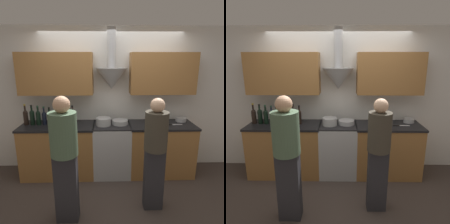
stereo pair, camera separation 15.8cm
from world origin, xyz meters
TOP-DOWN VIEW (x-y plane):
  - ground_plane at (0.00, 0.00)m, footprint 12.00×12.00m
  - wall_back at (-0.02, 0.62)m, footprint 8.40×0.54m
  - counter_left at (-0.94, 0.35)m, footprint 1.27×0.62m
  - counter_right at (0.88, 0.35)m, footprint 1.14×0.62m
  - stove_range at (0.00, 0.35)m, footprint 0.64×0.60m
  - wine_bottle_0 at (-1.49, 0.39)m, footprint 0.08×0.08m
  - wine_bottle_1 at (-1.38, 0.39)m, footprint 0.08×0.08m
  - wine_bottle_2 at (-1.27, 0.37)m, footprint 0.08×0.08m
  - wine_bottle_3 at (-1.17, 0.39)m, footprint 0.07×0.07m
  - wine_bottle_4 at (-1.08, 0.38)m, footprint 0.08×0.08m
  - wine_bottle_5 at (-0.98, 0.39)m, footprint 0.08×0.08m
  - wine_bottle_6 at (-0.89, 0.38)m, footprint 0.07×0.07m
  - wine_bottle_7 at (-0.78, 0.37)m, footprint 0.08×0.08m
  - wine_bottle_8 at (-0.68, 0.37)m, footprint 0.07×0.07m
  - stock_pot at (-0.14, 0.32)m, footprint 0.25×0.25m
  - mixing_bowl at (0.14, 0.36)m, footprint 0.27×0.27m
  - orange_fruit at (0.76, 0.27)m, footprint 0.08×0.08m
  - saucepan at (1.27, 0.50)m, footprint 0.19×0.19m
  - chefs_knife at (1.09, 0.30)m, footprint 0.28×0.04m
  - person_foreground_left at (-0.60, -0.75)m, footprint 0.33×0.33m
  - person_foreground_right at (0.54, -0.56)m, footprint 0.30×0.30m

SIDE VIEW (x-z plane):
  - ground_plane at x=0.00m, z-range 0.00..0.00m
  - counter_left at x=-0.94m, z-range 0.00..0.94m
  - counter_right at x=0.88m, z-range 0.00..0.94m
  - stove_range at x=0.00m, z-range 0.00..0.94m
  - person_foreground_right at x=0.54m, z-range 0.09..1.66m
  - person_foreground_left at x=-0.60m, z-range 0.09..1.72m
  - chefs_knife at x=1.09m, z-range 0.93..0.94m
  - saucepan at x=1.27m, z-range 0.93..1.01m
  - mixing_bowl at x=0.14m, z-range 0.93..1.01m
  - orange_fruit at x=0.76m, z-range 0.93..1.01m
  - stock_pot at x=-0.14m, z-range 0.93..1.06m
  - wine_bottle_4 at x=-1.08m, z-range 0.90..1.21m
  - wine_bottle_3 at x=-1.17m, z-range 0.90..1.22m
  - wine_bottle_6 at x=-0.89m, z-range 0.90..1.24m
  - wine_bottle_7 at x=-0.78m, z-range 0.90..1.25m
  - wine_bottle_8 at x=-0.68m, z-range 0.91..1.24m
  - wine_bottle_2 at x=-1.27m, z-range 0.90..1.24m
  - wine_bottle_5 at x=-0.98m, z-range 0.90..1.25m
  - wine_bottle_0 at x=-1.49m, z-range 0.90..1.26m
  - wine_bottle_1 at x=-1.38m, z-range 0.91..1.25m
  - wall_back at x=-0.02m, z-range 0.16..2.76m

